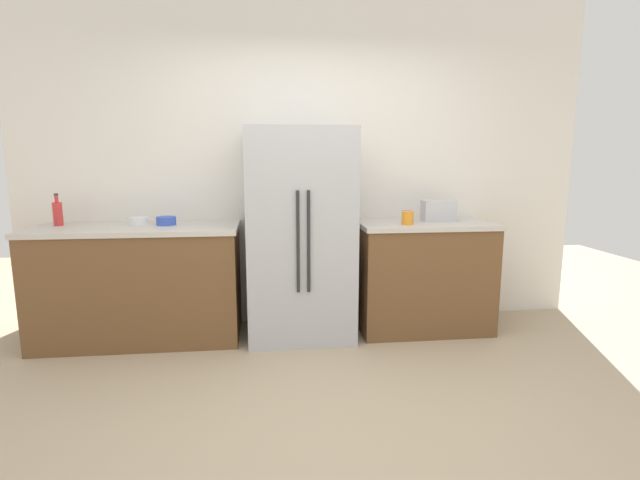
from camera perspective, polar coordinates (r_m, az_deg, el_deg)
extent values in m
plane|color=tan|center=(2.90, 1.84, -20.68)|extent=(9.98, 9.98, 0.00)
cube|color=silver|center=(4.28, -1.62, 10.54)|extent=(4.99, 0.10, 3.06)
cube|color=brown|center=(4.13, -20.86, -5.16)|extent=(1.58, 0.66, 0.90)
cube|color=beige|center=(4.04, -21.26, 1.28)|extent=(1.61, 0.69, 0.04)
cube|color=brown|center=(4.22, 12.17, -4.43)|extent=(1.11, 0.66, 0.90)
cube|color=beige|center=(4.14, 12.41, 1.90)|extent=(1.14, 0.69, 0.04)
cube|color=#B2B5BA|center=(3.90, -2.45, 0.69)|extent=(0.86, 0.71, 1.71)
cylinder|color=#262628|center=(3.53, -2.66, -0.26)|extent=(0.02, 0.02, 0.77)
cylinder|color=#262628|center=(3.54, -1.37, -0.24)|extent=(0.02, 0.02, 0.77)
cube|color=silver|center=(4.19, 14.08, 3.44)|extent=(0.28, 0.14, 0.18)
cylinder|color=red|center=(4.33, -29.01, 2.75)|extent=(0.07, 0.07, 0.19)
cylinder|color=red|center=(4.32, -29.14, 4.34)|extent=(0.03, 0.03, 0.06)
cylinder|color=#333338|center=(4.32, -29.18, 4.82)|extent=(0.03, 0.03, 0.02)
cylinder|color=orange|center=(3.91, 10.50, 2.63)|extent=(0.10, 0.10, 0.11)
cylinder|color=purple|center=(4.10, 10.42, 2.84)|extent=(0.09, 0.09, 0.09)
cylinder|color=blue|center=(4.03, -18.02, 2.21)|extent=(0.16, 0.16, 0.07)
cylinder|color=white|center=(4.13, -20.99, 2.17)|extent=(0.15, 0.15, 0.06)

